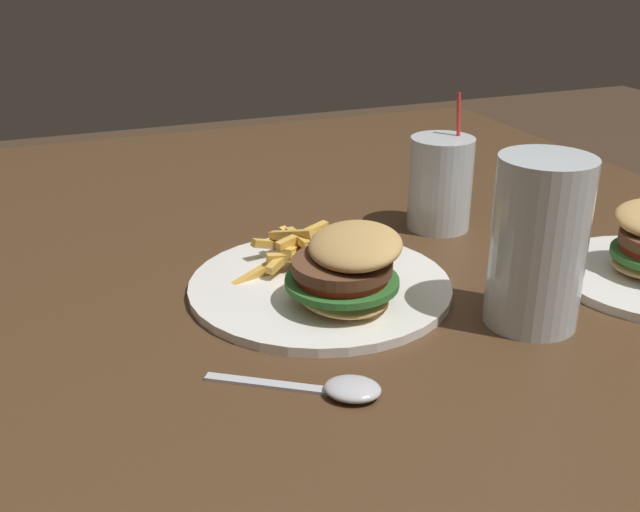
# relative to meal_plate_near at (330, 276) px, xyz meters

# --- Properties ---
(dining_table) EXTENTS (1.68, 1.02, 0.74)m
(dining_table) POSITION_rel_meal_plate_near_xyz_m (0.08, 0.11, -0.11)
(dining_table) COLOR #4C331E
(dining_table) RESTS_ON ground_plane
(meal_plate_near) EXTENTS (0.28, 0.28, 0.09)m
(meal_plate_near) POSITION_rel_meal_plate_near_xyz_m (0.00, 0.00, 0.00)
(meal_plate_near) COLOR white
(meal_plate_near) RESTS_ON dining_table
(beer_glass) EXTENTS (0.09, 0.09, 0.17)m
(beer_glass) POSITION_rel_meal_plate_near_xyz_m (0.12, 0.16, 0.05)
(beer_glass) COLOR silver
(beer_glass) RESTS_ON dining_table
(juice_glass) EXTENTS (0.08, 0.08, 0.17)m
(juice_glass) POSITION_rel_meal_plate_near_xyz_m (-0.14, 0.21, 0.03)
(juice_glass) COLOR silver
(juice_glass) RESTS_ON dining_table
(spoon) EXTENTS (0.11, 0.14, 0.01)m
(spoon) POSITION_rel_meal_plate_near_xyz_m (0.17, -0.06, -0.02)
(spoon) COLOR silver
(spoon) RESTS_ON dining_table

